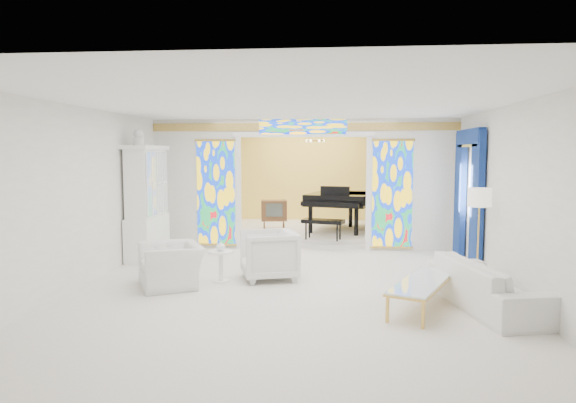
# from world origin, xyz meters

# --- Properties ---
(floor) EXTENTS (12.00, 12.00, 0.00)m
(floor) POSITION_xyz_m (0.00, 0.00, 0.00)
(floor) COLOR white
(floor) RESTS_ON ground
(ceiling) EXTENTS (7.00, 12.00, 0.02)m
(ceiling) POSITION_xyz_m (0.00, 0.00, 3.00)
(ceiling) COLOR white
(ceiling) RESTS_ON wall_back
(wall_back) EXTENTS (7.00, 0.02, 3.00)m
(wall_back) POSITION_xyz_m (0.00, 6.00, 1.50)
(wall_back) COLOR silver
(wall_back) RESTS_ON floor
(wall_front) EXTENTS (7.00, 0.02, 3.00)m
(wall_front) POSITION_xyz_m (0.00, -6.00, 1.50)
(wall_front) COLOR silver
(wall_front) RESTS_ON floor
(wall_left) EXTENTS (0.02, 12.00, 3.00)m
(wall_left) POSITION_xyz_m (-3.50, 0.00, 1.50)
(wall_left) COLOR silver
(wall_left) RESTS_ON floor
(wall_right) EXTENTS (0.02, 12.00, 3.00)m
(wall_right) POSITION_xyz_m (3.50, 0.00, 1.50)
(wall_right) COLOR silver
(wall_right) RESTS_ON floor
(partition_wall) EXTENTS (7.00, 0.22, 3.00)m
(partition_wall) POSITION_xyz_m (0.00, 2.00, 1.65)
(partition_wall) COLOR silver
(partition_wall) RESTS_ON floor
(stained_glass_left) EXTENTS (0.90, 0.04, 2.40)m
(stained_glass_left) POSITION_xyz_m (-2.03, 1.89, 1.30)
(stained_glass_left) COLOR gold
(stained_glass_left) RESTS_ON partition_wall
(stained_glass_right) EXTENTS (0.90, 0.04, 2.40)m
(stained_glass_right) POSITION_xyz_m (2.03, 1.89, 1.30)
(stained_glass_right) COLOR gold
(stained_glass_right) RESTS_ON partition_wall
(stained_glass_transom) EXTENTS (2.00, 0.04, 0.34)m
(stained_glass_transom) POSITION_xyz_m (0.00, 1.89, 2.82)
(stained_glass_transom) COLOR gold
(stained_glass_transom) RESTS_ON partition_wall
(alcove_platform) EXTENTS (6.80, 3.80, 0.18)m
(alcove_platform) POSITION_xyz_m (0.00, 4.10, 0.09)
(alcove_platform) COLOR white
(alcove_platform) RESTS_ON floor
(gold_curtain_back) EXTENTS (6.70, 0.10, 2.90)m
(gold_curtain_back) POSITION_xyz_m (0.00, 5.88, 1.50)
(gold_curtain_back) COLOR #EBC751
(gold_curtain_back) RESTS_ON wall_back
(chandelier) EXTENTS (0.48, 0.48, 0.30)m
(chandelier) POSITION_xyz_m (0.20, 4.00, 2.55)
(chandelier) COLOR gold
(chandelier) RESTS_ON ceiling
(blue_drapes) EXTENTS (0.14, 1.85, 2.65)m
(blue_drapes) POSITION_xyz_m (3.40, 0.70, 1.58)
(blue_drapes) COLOR navy
(blue_drapes) RESTS_ON wall_right
(china_cabinet) EXTENTS (0.56, 1.46, 2.72)m
(china_cabinet) POSITION_xyz_m (-3.22, 0.60, 1.17)
(china_cabinet) COLOR white
(china_cabinet) RESTS_ON floor
(armchair_left) EXTENTS (1.35, 1.41, 0.71)m
(armchair_left) POSITION_xyz_m (-2.00, -1.60, 0.35)
(armchair_left) COLOR white
(armchair_left) RESTS_ON floor
(armchair_right) EXTENTS (1.18, 1.16, 0.87)m
(armchair_right) POSITION_xyz_m (-0.43, -0.97, 0.43)
(armchair_right) COLOR white
(armchair_right) RESTS_ON floor
(sofa) EXTENTS (1.38, 2.46, 0.68)m
(sofa) POSITION_xyz_m (2.95, -2.36, 0.34)
(sofa) COLOR white
(sofa) RESTS_ON floor
(side_table) EXTENTS (0.53, 0.53, 0.54)m
(side_table) POSITION_xyz_m (-1.23, -1.24, 0.36)
(side_table) COLOR white
(side_table) RESTS_ON floor
(vase) EXTENTS (0.21, 0.21, 0.17)m
(vase) POSITION_xyz_m (-1.23, -1.24, 0.63)
(vase) COLOR white
(vase) RESTS_ON side_table
(coffee_table) EXTENTS (1.27, 1.91, 0.41)m
(coffee_table) POSITION_xyz_m (2.00, -2.49, 0.38)
(coffee_table) COLOR white
(coffee_table) RESTS_ON floor
(floor_lamp) EXTENTS (0.49, 0.49, 1.63)m
(floor_lamp) POSITION_xyz_m (3.20, -0.84, 1.39)
(floor_lamp) COLOR gold
(floor_lamp) RESTS_ON floor
(grand_piano) EXTENTS (2.40, 3.14, 1.20)m
(grand_piano) POSITION_xyz_m (1.07, 3.84, 0.99)
(grand_piano) COLOR black
(grand_piano) RESTS_ON alcove_platform
(tv_console) EXTENTS (0.74, 0.56, 0.78)m
(tv_console) POSITION_xyz_m (-0.89, 3.73, 0.69)
(tv_console) COLOR brown
(tv_console) RESTS_ON alcove_platform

